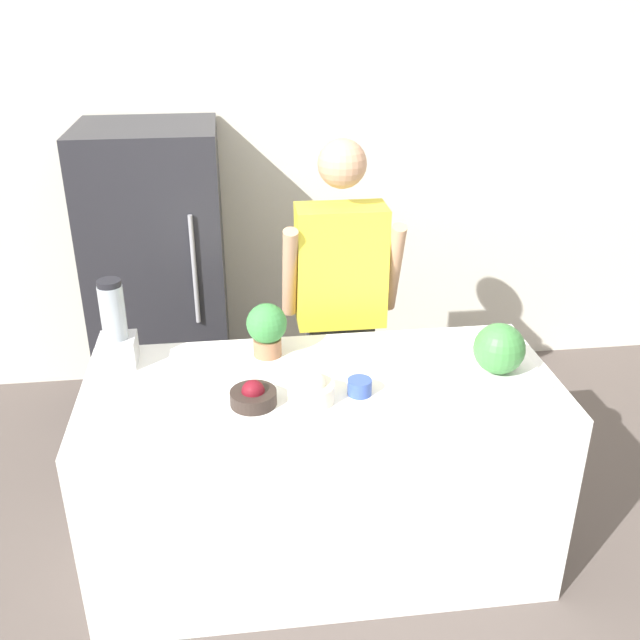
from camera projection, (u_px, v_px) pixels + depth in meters
ground_plane at (334, 624)px, 2.85m from camera, size 14.00×14.00×0.00m
wall_back at (284, 172)px, 4.20m from camera, size 8.00×0.06×2.60m
counter_island at (321, 471)px, 3.02m from camera, size 1.88×0.81×0.88m
refrigerator at (159, 276)px, 3.97m from camera, size 0.72×0.71×1.66m
person at (340, 310)px, 3.46m from camera, size 0.56×0.27×1.70m
cutting_board at (491, 375)px, 2.86m from camera, size 0.41×0.25×0.01m
watermelon at (499, 349)px, 2.83m from camera, size 0.21×0.21×0.21m
bowl_cherries at (253, 396)px, 2.66m from camera, size 0.18×0.18×0.10m
bowl_cream at (311, 389)px, 2.68m from camera, size 0.18×0.18×0.13m
bowl_small_blue at (360, 387)px, 2.73m from camera, size 0.09×0.09×0.06m
blender at (115, 331)px, 2.89m from camera, size 0.15×0.15×0.37m
potted_plant at (267, 328)px, 2.97m from camera, size 0.17×0.17×0.23m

